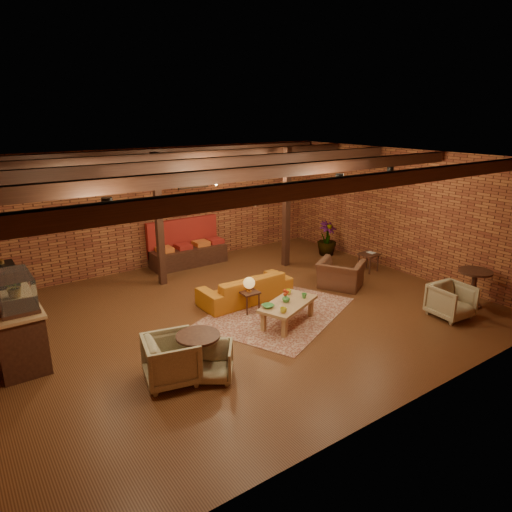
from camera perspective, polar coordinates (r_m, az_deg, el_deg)
floor at (r=9.71m, az=-1.99°, el=-7.25°), size 10.00×10.00×0.00m
ceiling at (r=8.85m, az=-2.22°, el=11.91°), size 10.00×8.00×0.02m
wall_back at (r=12.61m, az=-12.05°, el=5.87°), size 10.00×0.02×3.20m
wall_front at (r=6.35m, az=17.98°, el=-6.22°), size 10.00×0.02×3.20m
wall_right at (r=12.50m, az=17.63°, el=5.33°), size 0.02×8.00×3.20m
ceiling_beams at (r=8.87m, az=-2.21°, el=11.13°), size 9.80×6.40×0.22m
ceiling_pipe at (r=10.27m, az=-7.11°, el=10.60°), size 9.60×0.12×0.12m
post_left at (r=11.12m, az=-12.04°, el=4.34°), size 0.16×0.16×3.20m
post_right at (r=12.32m, az=3.84°, el=5.95°), size 0.16×0.16×3.20m
service_counter at (r=9.05m, az=-28.31°, el=-5.84°), size 0.80×2.50×1.60m
plant_counter at (r=9.11m, az=-28.24°, el=-2.85°), size 0.35×0.39×0.30m
banquette at (r=12.72m, az=-8.46°, el=1.05°), size 2.10×0.70×1.00m
service_sign at (r=11.93m, az=-7.87°, el=9.10°), size 0.86×0.06×0.30m
ceiling_spotlights at (r=8.89m, az=-2.19°, el=9.73°), size 6.40×4.40×0.28m
rug at (r=9.78m, az=2.63°, el=-7.02°), size 3.75×3.39×0.01m
sofa at (r=10.24m, az=-1.33°, el=-3.98°), size 2.15×0.87×0.62m
coffee_table at (r=9.14m, az=3.95°, el=-6.12°), size 1.48×1.12×0.71m
side_table_lamp at (r=9.59m, az=-0.86°, el=-3.72°), size 0.38×0.38×0.78m
round_table_left at (r=7.43m, az=-7.20°, el=-11.37°), size 0.70×0.70×0.73m
armchair_a at (r=7.40m, az=-10.54°, el=-12.34°), size 0.92×0.95×0.83m
armchair_b at (r=7.43m, az=-5.49°, el=-12.83°), size 0.85×0.84×0.64m
armchair_right at (r=11.15m, az=10.53°, el=-1.72°), size 1.08×1.22×0.89m
side_table_book at (r=12.45m, az=13.93°, el=0.15°), size 0.49×0.49×0.51m
round_table_right at (r=10.96m, az=25.59°, el=-2.99°), size 0.70×0.70×0.82m
armchair_far at (r=10.25m, az=23.24°, el=-5.01°), size 0.81×0.76×0.77m
plant_tall at (r=13.43m, az=9.05°, el=6.27°), size 1.83×1.83×2.99m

